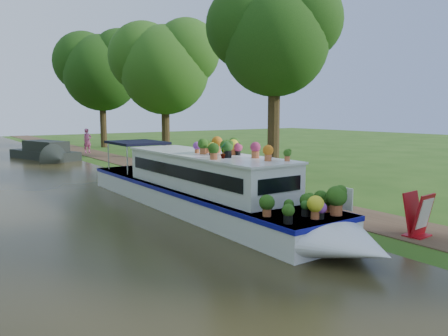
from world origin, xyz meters
TOP-DOWN VIEW (x-y plane):
  - ground at (0.00, 0.00)m, footprint 100.00×100.00m
  - canal_water at (-6.00, 0.00)m, footprint 10.00×100.00m
  - towpath at (1.20, 0.00)m, footprint 2.20×100.00m
  - plant_boat at (-2.25, -0.67)m, footprint 2.29×13.52m
  - tree_near_overhang at (3.79, 3.06)m, footprint 5.52×5.28m
  - tree_near_mid at (4.48, 15.08)m, footprint 6.90×6.60m
  - tree_near_far at (3.98, 26.09)m, footprint 7.59×7.26m
  - second_boat at (-2.75, 18.11)m, footprint 3.47×6.80m
  - sandwich_board at (0.72, -6.06)m, footprint 0.71×0.59m
  - pedestrian_pink at (0.97, 21.10)m, footprint 0.78×0.63m
  - verge_plant at (-0.60, 3.98)m, footprint 0.38×0.34m

SIDE VIEW (x-z plane):
  - ground at x=0.00m, z-range 0.00..0.00m
  - canal_water at x=-6.00m, z-range 0.00..0.02m
  - towpath at x=1.20m, z-range 0.00..0.03m
  - verge_plant at x=-0.60m, z-range 0.00..0.38m
  - second_boat at x=-2.75m, z-range -0.11..1.13m
  - sandwich_board at x=0.72m, z-range -0.02..1.09m
  - plant_boat at x=-2.25m, z-range -0.30..2.00m
  - pedestrian_pink at x=0.97m, z-range 0.03..1.89m
  - tree_near_mid at x=4.48m, z-range 1.74..11.14m
  - tree_near_overhang at x=3.79m, z-range 2.11..11.10m
  - tree_near_far at x=3.98m, z-range 1.90..12.20m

